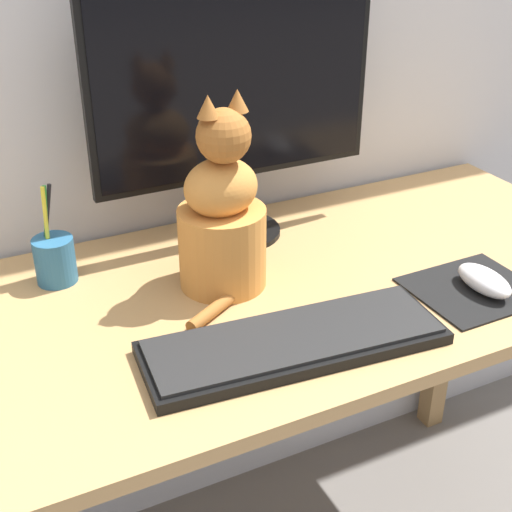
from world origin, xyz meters
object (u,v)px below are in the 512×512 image
object	(u,v)px
pen_cup	(55,258)
computer_mouse_right	(484,281)
cat	(222,218)
monitor	(235,97)
keyboard	(294,342)

from	to	relation	value
pen_cup	computer_mouse_right	bearing A→B (deg)	-29.28
cat	monitor	bearing A→B (deg)	47.51
computer_mouse_right	cat	world-z (taller)	cat
computer_mouse_right	pen_cup	xyz separation A→B (m)	(-0.63, 0.35, 0.02)
monitor	cat	size ratio (longest dim) A/B	1.61
monitor	computer_mouse_right	world-z (taller)	monitor
monitor	pen_cup	world-z (taller)	monitor
keyboard	computer_mouse_right	world-z (taller)	computer_mouse_right
computer_mouse_right	cat	bearing A→B (deg)	150.09
monitor	pen_cup	size ratio (longest dim) A/B	3.12
monitor	keyboard	distance (m)	0.47
keyboard	pen_cup	bearing A→B (deg)	132.61
computer_mouse_right	pen_cup	bearing A→B (deg)	150.72
monitor	cat	distance (m)	0.24
keyboard	cat	size ratio (longest dim) A/B	1.39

